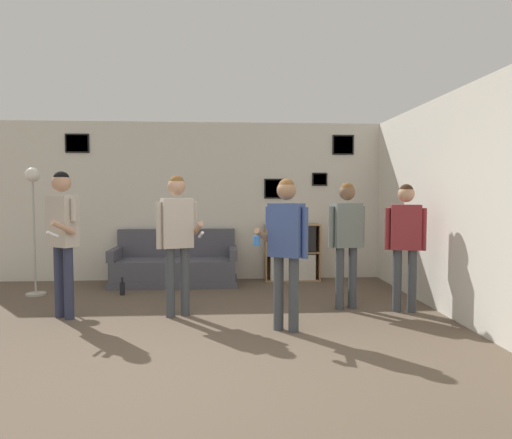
{
  "coord_description": "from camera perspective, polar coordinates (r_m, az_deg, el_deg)",
  "views": [
    {
      "loc": [
        0.26,
        -3.72,
        1.5
      ],
      "look_at": [
        0.63,
        2.07,
        1.16
      ],
      "focal_mm": 32.0,
      "sensor_mm": 36.0,
      "label": 1
    }
  ],
  "objects": [
    {
      "name": "person_watcher_holding_cup",
      "position": [
        4.9,
        3.78,
        -2.34
      ],
      "size": [
        0.58,
        0.36,
        1.65
      ],
      "color": "#3D4247",
      "rests_on": "ground_plane"
    },
    {
      "name": "wall_right",
      "position": [
        6.39,
        21.26,
        1.8
      ],
      "size": [
        0.06,
        6.55,
        2.7
      ],
      "color": "silver",
      "rests_on": "ground_plane"
    },
    {
      "name": "person_spectator_near_bookshelf",
      "position": [
        5.96,
        11.27,
        -1.55
      ],
      "size": [
        0.49,
        0.27,
        1.63
      ],
      "color": "#3D4247",
      "rests_on": "ground_plane"
    },
    {
      "name": "wall_back",
      "position": [
        7.91,
        -5.46,
        2.31
      ],
      "size": [
        8.23,
        0.08,
        2.7
      ],
      "color": "silver",
      "rests_on": "ground_plane"
    },
    {
      "name": "ground_plane",
      "position": [
        4.02,
        -7.46,
        -18.53
      ],
      "size": [
        20.0,
        20.0,
        0.0
      ],
      "primitive_type": "plane",
      "color": "brown"
    },
    {
      "name": "bookshelf",
      "position": [
        7.83,
        4.54,
        -4.12
      ],
      "size": [
        0.93,
        0.3,
        0.97
      ],
      "color": "#A87F51",
      "rests_on": "ground_plane"
    },
    {
      "name": "person_spectator_far_right",
      "position": [
        5.99,
        18.17,
        -1.79
      ],
      "size": [
        0.49,
        0.29,
        1.61
      ],
      "color": "#3D4247",
      "rests_on": "ground_plane"
    },
    {
      "name": "floor_lamp",
      "position": [
        7.36,
        -26.07,
        1.78
      ],
      "size": [
        0.28,
        0.28,
        1.86
      ],
      "color": "#ADA89E",
      "rests_on": "ground_plane"
    },
    {
      "name": "person_player_foreground_left",
      "position": [
        5.86,
        -23.06,
        -0.95
      ],
      "size": [
        0.42,
        0.61,
        1.75
      ],
      "color": "#2D334C",
      "rests_on": "ground_plane"
    },
    {
      "name": "person_player_foreground_center",
      "position": [
        5.56,
        -9.83,
        -1.29
      ],
      "size": [
        0.57,
        0.42,
        1.71
      ],
      "color": "#3D4247",
      "rests_on": "ground_plane"
    },
    {
      "name": "couch",
      "position": [
        7.63,
        -10.06,
        -5.8
      ],
      "size": [
        2.02,
        0.8,
        0.88
      ],
      "color": "#4C4C56",
      "rests_on": "ground_plane"
    },
    {
      "name": "bottle_on_floor",
      "position": [
        7.03,
        -16.37,
        -8.23
      ],
      "size": [
        0.07,
        0.07,
        0.26
      ],
      "color": "black",
      "rests_on": "ground_plane"
    }
  ]
}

